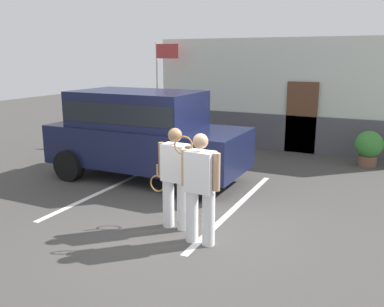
# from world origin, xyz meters

# --- Properties ---
(ground_plane) EXTENTS (40.00, 40.00, 0.00)m
(ground_plane) POSITION_xyz_m (0.00, 0.00, 0.00)
(ground_plane) COLOR #423F3D
(parking_stripe_0) EXTENTS (0.12, 4.40, 0.01)m
(parking_stripe_0) POSITION_xyz_m (-2.51, 1.50, 0.00)
(parking_stripe_0) COLOR silver
(parking_stripe_0) RESTS_ON ground_plane
(parking_stripe_1) EXTENTS (0.12, 4.40, 0.01)m
(parking_stripe_1) POSITION_xyz_m (0.39, 1.50, 0.00)
(parking_stripe_1) COLOR silver
(parking_stripe_1) RESTS_ON ground_plane
(house_frontage) EXTENTS (8.33, 0.40, 3.37)m
(house_frontage) POSITION_xyz_m (0.01, 6.97, 1.58)
(house_frontage) COLOR silver
(house_frontage) RESTS_ON ground_plane
(parked_suv) EXTENTS (4.61, 2.18, 2.05)m
(parked_suv) POSITION_xyz_m (-2.25, 2.46, 1.15)
(parked_suv) COLOR #141938
(parked_suv) RESTS_ON ground_plane
(tennis_player_man) EXTENTS (0.89, 0.29, 1.71)m
(tennis_player_man) POSITION_xyz_m (-0.20, 0.17, 0.88)
(tennis_player_man) COLOR white
(tennis_player_man) RESTS_ON ground_plane
(tennis_player_woman) EXTENTS (0.78, 0.29, 1.73)m
(tennis_player_woman) POSITION_xyz_m (0.42, -0.19, 0.90)
(tennis_player_woman) COLOR white
(tennis_player_woman) RESTS_ON ground_plane
(potted_plant_by_porch) EXTENTS (0.71, 0.71, 0.94)m
(potted_plant_by_porch) POSITION_xyz_m (2.47, 5.94, 0.52)
(potted_plant_by_porch) COLOR brown
(potted_plant_by_porch) RESTS_ON ground_plane
(flag_pole) EXTENTS (0.80, 0.12, 3.25)m
(flag_pole) POSITION_xyz_m (-3.92, 6.30, 2.24)
(flag_pole) COLOR silver
(flag_pole) RESTS_ON ground_plane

